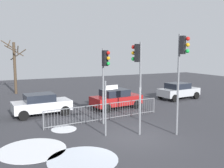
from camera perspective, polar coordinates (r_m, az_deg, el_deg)
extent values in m
plane|color=#38383D|center=(13.21, 4.89, -11.74)|extent=(60.00, 60.00, 0.00)
cylinder|color=slate|center=(13.35, 14.54, -0.33)|extent=(0.11, 0.11, 5.16)
cube|color=black|center=(13.19, 15.51, 8.40)|extent=(0.39, 0.35, 0.90)
sphere|color=red|center=(13.12, 16.60, 9.68)|extent=(0.20, 0.20, 0.20)
sphere|color=orange|center=(13.11, 16.55, 8.37)|extent=(0.20, 0.20, 0.20)
sphere|color=green|center=(13.10, 16.51, 7.06)|extent=(0.20, 0.20, 0.20)
cylinder|color=slate|center=(14.94, -1.99, -0.66)|extent=(0.11, 0.11, 4.46)
cube|color=black|center=(14.69, -1.55, 5.80)|extent=(0.38, 0.33, 0.90)
sphere|color=red|center=(14.51, -0.83, 6.96)|extent=(0.20, 0.20, 0.20)
sphere|color=orange|center=(14.51, -0.83, 5.78)|extent=(0.20, 0.20, 0.20)
sphere|color=green|center=(14.53, -0.83, 4.60)|extent=(0.20, 0.20, 0.20)
cylinder|color=slate|center=(13.07, 6.32, -1.17)|extent=(0.11, 0.11, 4.77)
cube|color=black|center=(13.00, 5.77, 6.91)|extent=(0.39, 0.36, 0.90)
sphere|color=red|center=(13.11, 4.80, 8.24)|extent=(0.20, 0.20, 0.20)
sphere|color=orange|center=(13.11, 4.78, 6.93)|extent=(0.20, 0.20, 0.20)
sphere|color=green|center=(13.11, 4.77, 5.62)|extent=(0.20, 0.20, 0.20)
cylinder|color=slate|center=(12.95, -1.46, -5.56)|extent=(0.09, 0.09, 2.84)
cube|color=white|center=(12.97, 0.00, -0.74)|extent=(0.70, 0.13, 0.22)
cube|color=slate|center=(15.92, -1.48, -4.48)|extent=(7.78, 0.76, 0.04)
cube|color=slate|center=(16.13, -1.47, -7.71)|extent=(7.78, 0.76, 0.04)
cylinder|color=slate|center=(14.61, -14.76, -7.92)|extent=(0.02, 0.02, 1.05)
cylinder|color=slate|center=(14.66, -14.08, -7.84)|extent=(0.02, 0.02, 1.05)
cylinder|color=slate|center=(14.71, -13.39, -7.77)|extent=(0.02, 0.02, 1.05)
cylinder|color=slate|center=(14.77, -12.71, -7.69)|extent=(0.02, 0.02, 1.05)
cylinder|color=slate|center=(14.82, -12.04, -7.62)|extent=(0.02, 0.02, 1.05)
cylinder|color=slate|center=(14.88, -11.37, -7.54)|extent=(0.02, 0.02, 1.05)
cylinder|color=slate|center=(14.93, -10.71, -7.47)|extent=(0.02, 0.02, 1.05)
cylinder|color=slate|center=(14.99, -10.05, -7.39)|extent=(0.02, 0.02, 1.05)
cylinder|color=slate|center=(15.06, -9.40, -7.32)|extent=(0.02, 0.02, 1.05)
cylinder|color=slate|center=(15.12, -8.75, -7.24)|extent=(0.02, 0.02, 1.05)
cylinder|color=slate|center=(15.19, -8.11, -7.16)|extent=(0.02, 0.02, 1.05)
cylinder|color=slate|center=(15.26, -7.48, -7.09)|extent=(0.02, 0.02, 1.05)
cylinder|color=slate|center=(15.32, -6.85, -7.01)|extent=(0.02, 0.02, 1.05)
cylinder|color=slate|center=(15.40, -6.23, -6.93)|extent=(0.02, 0.02, 1.05)
cylinder|color=slate|center=(15.47, -5.61, -6.85)|extent=(0.02, 0.02, 1.05)
cylinder|color=slate|center=(15.55, -5.00, -6.78)|extent=(0.02, 0.02, 1.05)
cylinder|color=slate|center=(15.62, -4.40, -6.70)|extent=(0.02, 0.02, 1.05)
cylinder|color=slate|center=(15.70, -3.80, -6.62)|extent=(0.02, 0.02, 1.05)
cylinder|color=slate|center=(15.78, -3.21, -6.54)|extent=(0.02, 0.02, 1.05)
cylinder|color=slate|center=(15.86, -2.62, -6.47)|extent=(0.02, 0.02, 1.05)
cylinder|color=slate|center=(15.95, -2.04, -6.39)|extent=(0.02, 0.02, 1.05)
cylinder|color=slate|center=(16.03, -1.47, -6.31)|extent=(0.02, 0.02, 1.05)
cylinder|color=slate|center=(16.12, -0.90, -6.24)|extent=(0.02, 0.02, 1.05)
cylinder|color=slate|center=(16.21, -0.34, -6.16)|extent=(0.02, 0.02, 1.05)
cylinder|color=slate|center=(16.30, 0.21, -6.08)|extent=(0.02, 0.02, 1.05)
cylinder|color=slate|center=(16.39, 0.76, -6.01)|extent=(0.02, 0.02, 1.05)
cylinder|color=slate|center=(16.48, 1.30, -5.93)|extent=(0.02, 0.02, 1.05)
cylinder|color=slate|center=(16.58, 1.83, -5.86)|extent=(0.02, 0.02, 1.05)
cylinder|color=slate|center=(16.67, 2.36, -5.78)|extent=(0.02, 0.02, 1.05)
cylinder|color=slate|center=(16.77, 2.89, -5.71)|extent=(0.02, 0.02, 1.05)
cylinder|color=slate|center=(16.87, 3.40, -5.63)|extent=(0.02, 0.02, 1.05)
cylinder|color=slate|center=(16.97, 3.91, -5.56)|extent=(0.02, 0.02, 1.05)
cylinder|color=slate|center=(17.07, 4.42, -5.49)|extent=(0.02, 0.02, 1.05)
cylinder|color=slate|center=(17.17, 4.92, -5.41)|extent=(0.02, 0.02, 1.05)
cylinder|color=slate|center=(17.28, 5.41, -5.34)|extent=(0.02, 0.02, 1.05)
cylinder|color=slate|center=(17.38, 5.89, -5.27)|extent=(0.02, 0.02, 1.05)
cylinder|color=slate|center=(17.49, 6.37, -5.20)|extent=(0.02, 0.02, 1.05)
cylinder|color=slate|center=(17.60, 6.85, -5.13)|extent=(0.02, 0.02, 1.05)
cylinder|color=slate|center=(17.71, 7.31, -5.06)|extent=(0.02, 0.02, 1.05)
cylinder|color=slate|center=(17.82, 7.78, -4.99)|extent=(0.02, 0.02, 1.05)
cylinder|color=slate|center=(17.93, 8.23, -4.92)|extent=(0.02, 0.02, 1.05)
cylinder|color=slate|center=(18.04, 8.68, -4.85)|extent=(0.02, 0.02, 1.05)
cylinder|color=slate|center=(18.16, 9.13, -4.78)|extent=(0.02, 0.02, 1.05)
cylinder|color=slate|center=(14.59, -15.11, -7.95)|extent=(0.06, 0.06, 1.05)
cylinder|color=slate|center=(18.21, 9.35, -4.75)|extent=(0.06, 0.06, 1.05)
cube|color=#B2B5BA|center=(23.89, 14.69, -1.71)|extent=(3.96, 2.11, 0.65)
cube|color=#1E232D|center=(23.71, 14.48, -0.43)|extent=(2.05, 1.70, 0.55)
cylinder|color=black|center=(25.49, 15.38, -1.92)|extent=(0.66, 0.29, 0.64)
cylinder|color=black|center=(24.39, 18.30, -2.44)|extent=(0.66, 0.29, 0.64)
cylinder|color=black|center=(23.61, 10.90, -2.51)|extent=(0.66, 0.29, 0.64)
cylinder|color=black|center=(22.41, 13.85, -3.12)|extent=(0.66, 0.29, 0.64)
cube|color=maroon|center=(19.32, 0.97, -3.59)|extent=(3.98, 2.14, 0.65)
cube|color=#1E232D|center=(19.14, 0.60, -2.02)|extent=(2.07, 1.72, 0.55)
cylinder|color=black|center=(20.82, 2.79, -3.71)|extent=(0.66, 0.30, 0.64)
cylinder|color=black|center=(19.48, 5.68, -4.51)|extent=(0.66, 0.30, 0.64)
cylinder|color=black|center=(19.42, -3.76, -4.52)|extent=(0.66, 0.30, 0.64)
cylinder|color=black|center=(17.98, -1.15, -5.48)|extent=(0.66, 0.30, 0.64)
cube|color=silver|center=(17.96, -15.39, -4.70)|extent=(3.89, 1.92, 0.65)
cube|color=#1E232D|center=(17.82, -15.92, -3.00)|extent=(1.98, 1.61, 0.55)
cylinder|color=black|center=(19.17, -12.02, -4.83)|extent=(0.65, 0.26, 0.64)
cylinder|color=black|center=(17.59, -10.40, -5.89)|extent=(0.65, 0.26, 0.64)
cylinder|color=black|center=(18.60, -20.04, -5.49)|extent=(0.65, 0.26, 0.64)
cylinder|color=black|center=(16.96, -19.14, -6.67)|extent=(0.65, 0.26, 0.64)
cylinder|color=#473828|center=(27.53, -20.88, 3.31)|extent=(0.28, 0.28, 5.20)
cylinder|color=#473828|center=(28.23, -20.22, 6.18)|extent=(1.52, 1.01, 1.15)
cylinder|color=#473828|center=(27.51, -20.31, 7.22)|extent=(0.12, 0.79, 0.80)
cylinder|color=#473828|center=(26.82, -22.11, 8.03)|extent=(1.36, 1.14, 1.00)
cylinder|color=#473828|center=(26.63, -21.05, 6.97)|extent=(1.74, 0.23, 1.11)
cylinder|color=#473828|center=(27.62, -22.07, 8.32)|extent=(0.45, 0.97, 0.79)
cylinder|color=white|center=(12.10, -17.39, -13.85)|extent=(2.96, 2.96, 0.01)
cylinder|color=silver|center=(10.69, -6.52, -16.46)|extent=(2.84, 2.84, 0.01)
cylinder|color=white|center=(14.63, -10.70, -9.89)|extent=(1.40, 1.40, 0.01)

